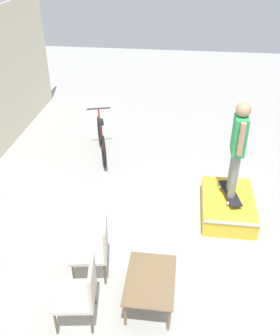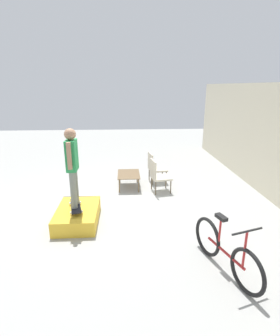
{
  "view_description": "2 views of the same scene",
  "coord_description": "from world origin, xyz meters",
  "px_view_note": "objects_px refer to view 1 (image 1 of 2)",
  "views": [
    {
      "loc": [
        -4.33,
        0.42,
        4.27
      ],
      "look_at": [
        0.58,
        1.04,
        1.15
      ],
      "focal_mm": 40.0,
      "sensor_mm": 36.0,
      "label": 1
    },
    {
      "loc": [
        6.39,
        0.6,
        2.9
      ],
      "look_at": [
        0.38,
        0.97,
        1.02
      ],
      "focal_mm": 28.0,
      "sensor_mm": 36.0,
      "label": 2
    }
  ],
  "objects_px": {
    "skateboard_on_ramp": "(230,193)",
    "patio_chair_left": "(82,291)",
    "skate_ramp_box": "(228,206)",
    "patio_chair_right": "(96,246)",
    "person_skater": "(238,143)",
    "coffee_table": "(150,281)",
    "bicycle": "(102,140)"
  },
  "relations": [
    {
      "from": "skateboard_on_ramp",
      "to": "patio_chair_left",
      "type": "distance_m",
      "value": 3.19
    },
    {
      "from": "skate_ramp_box",
      "to": "skateboard_on_ramp",
      "type": "relative_size",
      "value": 1.72
    },
    {
      "from": "patio_chair_left",
      "to": "patio_chair_right",
      "type": "distance_m",
      "value": 0.78
    },
    {
      "from": "person_skater",
      "to": "patio_chair_left",
      "type": "bearing_deg",
      "value": 140.84
    },
    {
      "from": "skateboard_on_ramp",
      "to": "skate_ramp_box",
      "type": "bearing_deg",
      "value": 147.5
    },
    {
      "from": "coffee_table",
      "to": "patio_chair_left",
      "type": "height_order",
      "value": "patio_chair_left"
    },
    {
      "from": "person_skater",
      "to": "bicycle",
      "type": "distance_m",
      "value": 3.36
    },
    {
      "from": "skateboard_on_ramp",
      "to": "coffee_table",
      "type": "relative_size",
      "value": 0.86
    },
    {
      "from": "person_skater",
      "to": "coffee_table",
      "type": "bearing_deg",
      "value": 150.32
    },
    {
      "from": "skate_ramp_box",
      "to": "coffee_table",
      "type": "xyz_separation_m",
      "value": [
        -2.04,
        1.18,
        0.22
      ]
    },
    {
      "from": "coffee_table",
      "to": "bicycle",
      "type": "height_order",
      "value": "bicycle"
    },
    {
      "from": "skate_ramp_box",
      "to": "skateboard_on_ramp",
      "type": "distance_m",
      "value": 0.25
    },
    {
      "from": "person_skater",
      "to": "bicycle",
      "type": "height_order",
      "value": "person_skater"
    },
    {
      "from": "skateboard_on_ramp",
      "to": "bicycle",
      "type": "relative_size",
      "value": 0.49
    },
    {
      "from": "skate_ramp_box",
      "to": "bicycle",
      "type": "bearing_deg",
      "value": 55.96
    },
    {
      "from": "patio_chair_left",
      "to": "bicycle",
      "type": "relative_size",
      "value": 0.58
    },
    {
      "from": "patio_chair_left",
      "to": "bicycle",
      "type": "bearing_deg",
      "value": -179.03
    },
    {
      "from": "skateboard_on_ramp",
      "to": "person_skater",
      "type": "distance_m",
      "value": 1.0
    },
    {
      "from": "skateboard_on_ramp",
      "to": "coffee_table",
      "type": "height_order",
      "value": "skateboard_on_ramp"
    },
    {
      "from": "patio_chair_left",
      "to": "skate_ramp_box",
      "type": "bearing_deg",
      "value": 132.57
    },
    {
      "from": "skateboard_on_ramp",
      "to": "bicycle",
      "type": "distance_m",
      "value": 3.2
    },
    {
      "from": "skateboard_on_ramp",
      "to": "person_skater",
      "type": "bearing_deg",
      "value": 77.18
    },
    {
      "from": "coffee_table",
      "to": "patio_chair_left",
      "type": "distance_m",
      "value": 0.91
    },
    {
      "from": "coffee_table",
      "to": "skateboard_on_ramp",
      "type": "bearing_deg",
      "value": -29.66
    },
    {
      "from": "skate_ramp_box",
      "to": "patio_chair_right",
      "type": "height_order",
      "value": "patio_chair_right"
    },
    {
      "from": "patio_chair_left",
      "to": "bicycle",
      "type": "xyz_separation_m",
      "value": [
        4.22,
        0.66,
        -0.15
      ]
    },
    {
      "from": "coffee_table",
      "to": "patio_chair_right",
      "type": "relative_size",
      "value": 0.98
    },
    {
      "from": "bicycle",
      "to": "person_skater",
      "type": "bearing_deg",
      "value": -140.35
    },
    {
      "from": "skate_ramp_box",
      "to": "skateboard_on_ramp",
      "type": "xyz_separation_m",
      "value": [
        0.05,
        -0.02,
        0.25
      ]
    },
    {
      "from": "patio_chair_left",
      "to": "person_skater",
      "type": "bearing_deg",
      "value": 132.89
    },
    {
      "from": "coffee_table",
      "to": "patio_chair_left",
      "type": "relative_size",
      "value": 0.98
    },
    {
      "from": "skate_ramp_box",
      "to": "patio_chair_right",
      "type": "distance_m",
      "value": 2.61
    }
  ]
}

